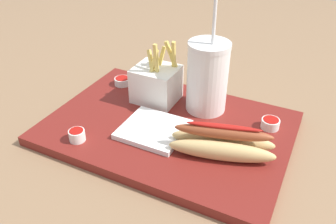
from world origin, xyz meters
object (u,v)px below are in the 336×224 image
fries_basket (156,83)px  napkin_stack (153,129)px  ketchup_cup_3 (270,123)px  ketchup_cup_1 (122,81)px  soda_cup (207,77)px  ketchup_cup_2 (77,135)px  hot_dog_1 (222,143)px

fries_basket → napkin_stack: fries_basket is taller
fries_basket → ketchup_cup_3: size_ratio=3.90×
ketchup_cup_3 → napkin_stack: (-0.20, -0.12, -0.01)m
fries_basket → ketchup_cup_1: (-0.11, 0.02, -0.03)m
soda_cup → ketchup_cup_1: (-0.22, 0.01, -0.07)m
napkin_stack → ketchup_cup_3: bearing=29.7°
ketchup_cup_2 → ketchup_cup_3: (0.32, 0.21, -0.00)m
ketchup_cup_2 → soda_cup: bearing=50.5°
ketchup_cup_1 → ketchup_cup_2: size_ratio=1.21×
soda_cup → fries_basket: soda_cup is taller
ketchup_cup_1 → soda_cup: bearing=-2.6°
fries_basket → napkin_stack: bearing=-65.0°
hot_dog_1 → napkin_stack: (-0.14, 0.00, -0.02)m
ketchup_cup_3 → napkin_stack: ketchup_cup_3 is taller
fries_basket → soda_cup: bearing=7.1°
fries_basket → ketchup_cup_3: fries_basket is taller
ketchup_cup_3 → fries_basket: bearing=-179.2°
soda_cup → hot_dog_1: bearing=-57.9°
hot_dog_1 → ketchup_cup_3: (0.06, 0.12, -0.01)m
napkin_stack → ketchup_cup_1: bearing=139.5°
hot_dog_1 → napkin_stack: size_ratio=1.62×
hot_dog_1 → napkin_stack: hot_dog_1 is taller
soda_cup → ketchup_cup_3: soda_cup is taller
fries_basket → ketchup_cup_1: bearing=167.4°
soda_cup → ketchup_cup_1: size_ratio=6.42×
ketchup_cup_1 → napkin_stack: ketchup_cup_1 is taller
soda_cup → hot_dog_1: soda_cup is taller
fries_basket → ketchup_cup_1: 0.12m
fries_basket → napkin_stack: (0.05, -0.11, -0.04)m
fries_basket → hot_dog_1: fries_basket is taller
ketchup_cup_1 → ketchup_cup_2: ketchup_cup_2 is taller
ketchup_cup_1 → ketchup_cup_3: ketchup_cup_3 is taller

